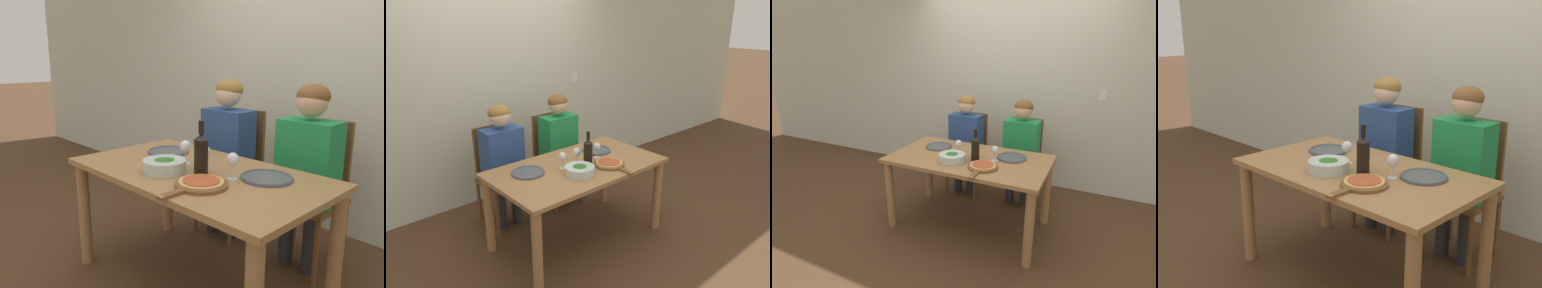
% 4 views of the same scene
% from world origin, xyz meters
% --- Properties ---
extents(ground_plane, '(40.00, 40.00, 0.00)m').
position_xyz_m(ground_plane, '(0.00, 0.00, 0.00)').
color(ground_plane, '#4C331E').
extents(back_wall, '(10.00, 0.06, 2.70)m').
position_xyz_m(back_wall, '(0.00, 1.35, 1.35)').
color(back_wall, beige).
rests_on(back_wall, ground).
extents(dining_table, '(1.54, 0.86, 0.75)m').
position_xyz_m(dining_table, '(0.00, 0.00, 0.63)').
color(dining_table, '#9E7042').
rests_on(dining_table, ground).
extents(chair_left, '(0.42, 0.42, 0.99)m').
position_xyz_m(chair_left, '(-0.36, 0.79, 0.53)').
color(chair_left, brown).
rests_on(chair_left, ground).
extents(chair_right, '(0.42, 0.42, 0.99)m').
position_xyz_m(chair_right, '(0.33, 0.79, 0.53)').
color(chair_right, brown).
rests_on(chair_right, ground).
extents(person_woman, '(0.47, 0.51, 1.24)m').
position_xyz_m(person_woman, '(-0.36, 0.68, 0.75)').
color(person_woman, '#28282D').
rests_on(person_woman, ground).
extents(person_man, '(0.47, 0.51, 1.24)m').
position_xyz_m(person_man, '(0.33, 0.68, 0.75)').
color(person_man, '#28282D').
rests_on(person_man, ground).
extents(wine_bottle, '(0.08, 0.08, 0.31)m').
position_xyz_m(wine_bottle, '(0.09, -0.05, 0.88)').
color(wine_bottle, black).
rests_on(wine_bottle, dining_table).
extents(broccoli_bowl, '(0.25, 0.25, 0.08)m').
position_xyz_m(broccoli_bowl, '(-0.11, -0.16, 0.79)').
color(broccoli_bowl, silver).
rests_on(broccoli_bowl, dining_table).
extents(dinner_plate_left, '(0.29, 0.29, 0.02)m').
position_xyz_m(dinner_plate_left, '(-0.43, 0.15, 0.76)').
color(dinner_plate_left, '#4C5156').
rests_on(dinner_plate_left, dining_table).
extents(dinner_plate_right, '(0.29, 0.29, 0.02)m').
position_xyz_m(dinner_plate_right, '(0.39, 0.16, 0.76)').
color(dinner_plate_right, '#4C5156').
rests_on(dinner_plate_right, dining_table).
extents(pizza_on_board, '(0.28, 0.42, 0.04)m').
position_xyz_m(pizza_on_board, '(0.22, -0.19, 0.77)').
color(pizza_on_board, brown).
rests_on(pizza_on_board, dining_table).
extents(wine_glass_left, '(0.07, 0.07, 0.15)m').
position_xyz_m(wine_glass_left, '(-0.14, 0.04, 0.86)').
color(wine_glass_left, silver).
rests_on(wine_glass_left, dining_table).
extents(wine_glass_right, '(0.07, 0.07, 0.15)m').
position_xyz_m(wine_glass_right, '(0.26, 0.02, 0.86)').
color(wine_glass_right, silver).
rests_on(wine_glass_right, dining_table).
extents(wine_glass_centre, '(0.07, 0.07, 0.15)m').
position_xyz_m(wine_glass_centre, '(0.03, 0.04, 0.86)').
color(wine_glass_centre, silver).
rests_on(wine_glass_centre, dining_table).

